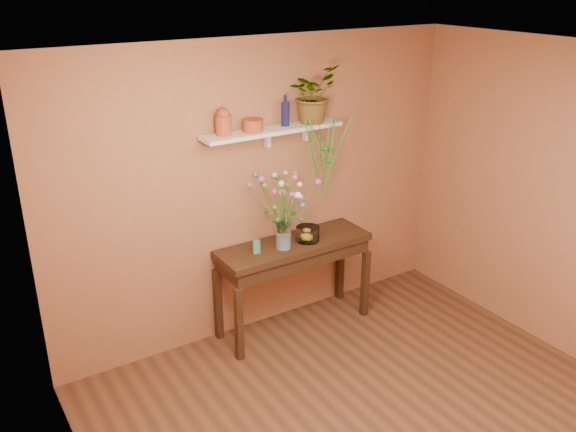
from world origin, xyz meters
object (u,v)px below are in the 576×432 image
(bouquet, at_px, (284,195))
(glass_bowl, at_px, (308,234))
(glass_vase, at_px, (284,236))
(blue_bottle, at_px, (285,113))
(terracotta_jug, at_px, (223,122))
(sideboard, at_px, (294,255))
(spider_plant, at_px, (312,94))

(bouquet, height_order, glass_bowl, bouquet)
(glass_vase, xyz_separation_m, bouquet, (0.01, 0.00, 0.39))
(blue_bottle, distance_m, bouquet, 0.70)
(blue_bottle, distance_m, glass_vase, 1.07)
(terracotta_jug, bearing_deg, blue_bottle, -0.04)
(terracotta_jug, bearing_deg, bouquet, -24.09)
(glass_vase, bearing_deg, sideboard, 21.42)
(glass_bowl, bearing_deg, terracotta_jug, 166.45)
(sideboard, distance_m, bouquet, 0.65)
(blue_bottle, relative_size, glass_bowl, 1.23)
(blue_bottle, xyz_separation_m, glass_vase, (-0.15, -0.20, -1.04))
(bouquet, xyz_separation_m, glass_bowl, (0.27, 0.03, -0.44))
(terracotta_jug, relative_size, spider_plant, 0.45)
(sideboard, relative_size, bouquet, 2.49)
(glass_vase, distance_m, glass_bowl, 0.28)
(glass_bowl, bearing_deg, blue_bottle, 127.22)
(sideboard, distance_m, blue_bottle, 1.30)
(blue_bottle, relative_size, glass_vase, 0.97)
(sideboard, bearing_deg, blue_bottle, 92.58)
(sideboard, height_order, spider_plant, spider_plant)
(glass_vase, xyz_separation_m, glass_bowl, (0.28, 0.03, -0.06))
(sideboard, height_order, glass_bowl, glass_bowl)
(terracotta_jug, bearing_deg, glass_vase, -24.39)
(spider_plant, xyz_separation_m, glass_bowl, (-0.15, -0.18, -1.24))
(terracotta_jug, distance_m, glass_vase, 1.15)
(sideboard, height_order, terracotta_jug, terracotta_jug)
(blue_bottle, height_order, glass_vase, blue_bottle)
(bouquet, bearing_deg, sideboard, 22.03)
(blue_bottle, distance_m, glass_bowl, 1.12)
(spider_plant, bearing_deg, bouquet, -154.24)
(sideboard, relative_size, spider_plant, 2.94)
(sideboard, bearing_deg, bouquet, -157.97)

